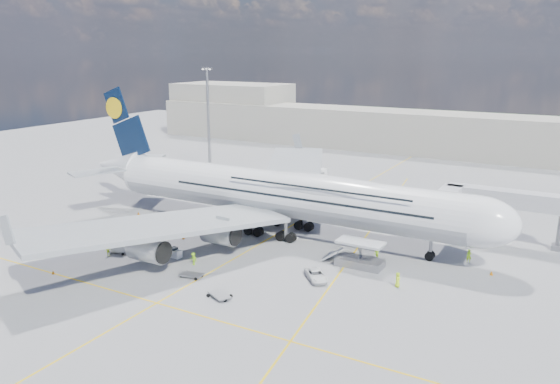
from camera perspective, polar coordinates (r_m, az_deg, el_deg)
The scene contains 31 objects.
ground at distance 82.94m, azimuth -3.49°, elevation -6.21°, with size 300.00×300.00×0.00m, color gray.
taxi_line_main at distance 82.94m, azimuth -3.49°, elevation -6.20°, with size 0.25×220.00×0.01m, color yellow.
taxi_line_cross at distance 68.38m, azimuth -12.75°, elevation -11.25°, with size 120.00×0.25×0.01m, color yellow.
taxi_line_diag at distance 85.40m, azimuth 8.18°, elevation -5.71°, with size 0.25×100.00×0.01m, color yellow.
airliner at distance 88.90m, azimuth 0.07°, elevation -0.10°, with size 77.26×79.15×23.71m.
jet_bridge at distance 89.76m, azimuth 20.36°, elevation -0.90°, with size 18.80×12.10×8.50m.
cargo_loader at distance 77.81m, azimuth 8.24°, elevation -6.78°, with size 8.53×3.20×3.67m.
light_mast at distance 138.35m, azimuth -7.50°, elevation 7.71°, with size 3.00×0.70×25.50m.
terminal at distance 167.19m, azimuth 14.43°, elevation 6.05°, with size 180.00×16.00×12.00m, color #B2AD9E.
hangar at distance 200.65m, azimuth -4.96°, elevation 8.66°, with size 40.00×22.00×18.00m, color #B2AD9E.
dolly_row_a at distance 90.49m, azimuth -13.77°, elevation -4.21°, with size 2.90×1.92×1.70m.
dolly_row_b at distance 87.32m, azimuth -12.61°, elevation -4.74°, with size 3.22×1.97×1.94m.
dolly_row_c at distance 86.11m, azimuth -12.89°, elevation -4.99°, with size 3.20×1.71×2.03m.
dolly_back at distance 85.26m, azimuth -16.42°, elevation -5.50°, with size 3.22×2.30×1.84m.
dolly_nose_far at distance 68.37m, azimuth -6.34°, elevation -10.64°, with size 3.56×2.88×0.46m.
dolly_nose_near at distance 74.64m, azimuth -9.26°, elevation -8.51°, with size 3.34×2.14×0.46m.
baggage_tug at distance 81.80m, azimuth -11.05°, elevation -6.26°, with size 2.45×1.21×1.51m.
catering_truck_inner at distance 108.34m, azimuth 1.43°, elevation -0.15°, with size 7.19×4.75×3.97m.
catering_truck_outer at distance 129.78m, azimuth 3.48°, elevation 2.21°, with size 6.65×4.77×3.66m.
service_van at distance 72.91m, azimuth 3.79°, elevation -8.66°, with size 2.19×4.74×1.32m, color white.
crew_nose at distance 82.83m, azimuth 19.14°, elevation -6.34°, with size 0.70×0.46×1.93m, color #ABF91A.
crew_loader at distance 80.85m, azimuth 10.07°, elevation -6.35°, with size 0.80×0.62×1.64m, color #B6FF1A.
crew_wing at distance 84.60m, azimuth -17.53°, elevation -5.91°, with size 0.90×0.37×1.53m, color #D1F91A.
crew_van at distance 72.18m, azimuth 12.19°, elevation -8.95°, with size 0.95×0.62×1.95m, color #D0FD1A.
crew_tug at distance 78.37m, azimuth -9.04°, elevation -6.91°, with size 1.19×0.68×1.84m, color #90DE17.
cone_nose at distance 79.64m, azimuth 21.22°, elevation -7.90°, with size 0.46×0.46×0.59m.
cone_wing_left_inner at distance 115.57m, azimuth -1.44°, elevation -0.05°, with size 0.39×0.39×0.50m.
cone_wing_left_outer at distance 116.92m, azimuth 0.18°, elevation 0.13°, with size 0.42×0.42×0.54m.
cone_wing_right_inner at distance 89.31m, azimuth -10.07°, elevation -4.66°, with size 0.50×0.50×0.64m.
cone_wing_right_outer at distance 80.76m, azimuth -22.62°, elevation -7.75°, with size 0.41×0.41×0.52m.
cone_tail at distance 103.92m, azimuth -14.58°, elevation -2.18°, with size 0.48×0.48×0.61m.
Camera 1 is at (42.24, -65.08, 29.32)m, focal length 35.00 mm.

